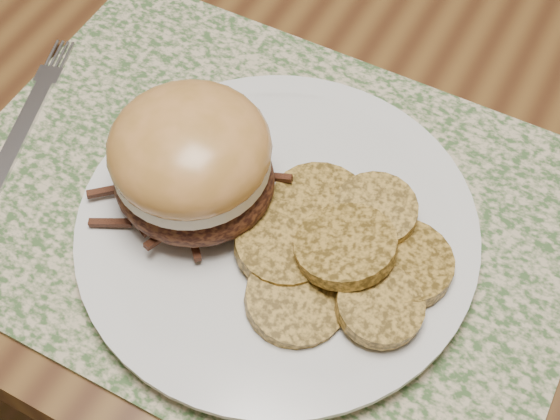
% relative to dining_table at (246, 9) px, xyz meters
% --- Properties ---
extents(ground, '(3.50, 3.50, 0.00)m').
position_rel_dining_table_xyz_m(ground, '(0.00, 0.00, -0.67)').
color(ground, brown).
rests_on(ground, ground).
extents(dining_table, '(1.50, 0.90, 0.75)m').
position_rel_dining_table_xyz_m(dining_table, '(0.00, 0.00, 0.00)').
color(dining_table, brown).
rests_on(dining_table, ground).
extents(placemat, '(0.45, 0.33, 0.00)m').
position_rel_dining_table_xyz_m(placemat, '(0.16, -0.26, 0.08)').
color(placemat, '#3B592E').
rests_on(placemat, dining_table).
extents(dinner_plate, '(0.26, 0.26, 0.02)m').
position_rel_dining_table_xyz_m(dinner_plate, '(0.18, -0.27, 0.09)').
color(dinner_plate, silver).
rests_on(dinner_plate, placemat).
extents(pork_sandwich, '(0.11, 0.11, 0.08)m').
position_rel_dining_table_xyz_m(pork_sandwich, '(0.12, -0.28, 0.14)').
color(pork_sandwich, black).
rests_on(pork_sandwich, dinner_plate).
extents(roasted_potatoes, '(0.15, 0.15, 0.04)m').
position_rel_dining_table_xyz_m(roasted_potatoes, '(0.23, -0.28, 0.11)').
color(roasted_potatoes, '#A67E31').
rests_on(roasted_potatoes, dinner_plate).
extents(fork, '(0.06, 0.16, 0.00)m').
position_rel_dining_table_xyz_m(fork, '(-0.04, -0.26, 0.09)').
color(fork, silver).
rests_on(fork, placemat).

